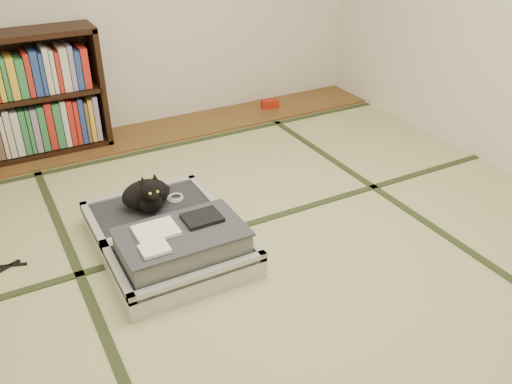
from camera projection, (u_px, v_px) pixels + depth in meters
name	position (u px, v px, depth m)	size (l,w,h in m)	color
floor	(278.00, 260.00, 3.01)	(4.50, 4.50, 0.00)	#C7B985
wood_strip	(157.00, 132.00, 4.53)	(4.00, 0.50, 0.02)	brown
red_item	(270.00, 104.00, 4.99)	(0.15, 0.09, 0.07)	#A81F0D
tatami_borders	(238.00, 218.00, 3.39)	(4.00, 4.50, 0.01)	#2D381E
bookcase	(5.00, 101.00, 3.91)	(1.40, 0.32, 0.92)	black
suitcase	(170.00, 238.00, 3.02)	(0.74, 0.99, 0.29)	silver
cat	(147.00, 195.00, 3.17)	(0.33, 0.33, 0.27)	black
cable_coil	(175.00, 198.00, 3.31)	(0.10, 0.10, 0.02)	white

